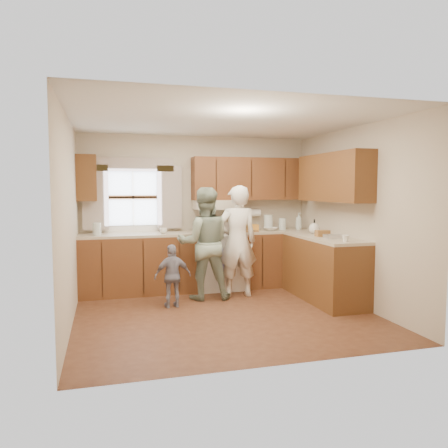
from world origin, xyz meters
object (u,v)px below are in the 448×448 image
object	(u,v)px
woman_left	(237,241)
stove	(219,260)
child	(173,276)
woman_right	(204,243)

from	to	relation	value
woman_left	stove	bearing A→B (deg)	-76.13
stove	woman_left	size ratio (longest dim) A/B	0.63
stove	child	xyz separation A→B (m)	(-0.91, -0.93, -0.03)
woman_right	child	xyz separation A→B (m)	(-0.53, -0.35, -0.39)
stove	child	world-z (taller)	stove
woman_left	woman_right	size ratio (longest dim) A/B	1.02
woman_left	child	size ratio (longest dim) A/B	1.92
stove	woman_left	xyz separation A→B (m)	(0.13, -0.59, 0.38)
woman_right	woman_left	bearing A→B (deg)	-172.81
stove	woman_right	bearing A→B (deg)	-123.08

